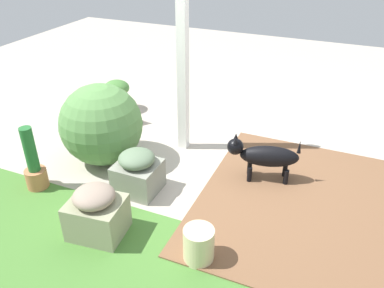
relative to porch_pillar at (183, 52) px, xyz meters
name	(u,v)px	position (x,y,z in m)	size (l,w,h in m)	color
ground_plane	(204,165)	(-0.39, 0.29, -1.21)	(12.00, 12.00, 0.00)	#B4A99A
brick_path	(291,201)	(-1.46, 0.59, -1.20)	(1.80, 2.40, 0.02)	brown
porch_pillar	(183,52)	(0.00, 0.00, 0.00)	(0.11, 0.11, 2.42)	white
stone_planter_mid	(138,172)	(0.07, 1.02, -0.98)	(0.44, 0.42, 0.47)	gray
stone_planter_far	(96,212)	(0.07, 1.73, -0.97)	(0.52, 0.45, 0.50)	gray
round_shrub	(101,125)	(0.73, 0.65, -0.74)	(0.94, 0.94, 0.94)	#558647
terracotta_pot_spiky	(127,108)	(0.98, -0.28, -0.98)	(0.24, 0.24, 0.49)	#AB5B37
terracotta_pot_broad	(117,93)	(1.35, -0.61, -0.94)	(0.38, 0.38, 0.46)	#B25940
terracotta_pot_tall	(34,167)	(1.09, 1.39, -0.96)	(0.23, 0.23, 0.71)	#BA744A
dog	(264,156)	(-1.09, 0.32, -0.90)	(0.77, 0.37, 0.53)	black
ceramic_urn	(199,245)	(-0.88, 1.67, -1.05)	(0.26, 0.26, 0.32)	beige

